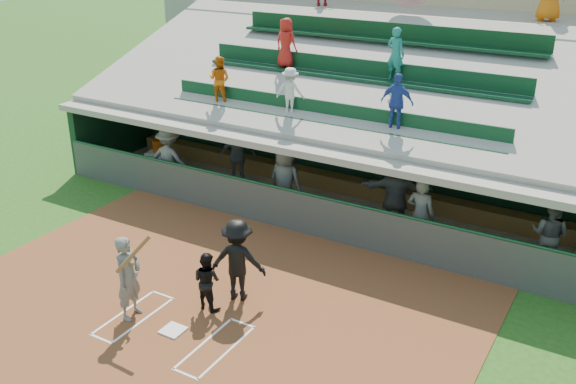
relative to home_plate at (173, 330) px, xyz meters
The scene contains 19 objects.
ground 0.04m from the home_plate, ahead, with size 100.00×100.00×0.00m, color #214E16.
dirt_slab 0.50m from the home_plate, 90.00° to the left, with size 11.00×9.00×0.02m, color brown.
home_plate is the anchor object (origin of this frame).
batters_box_chalk 0.01m from the home_plate, ahead, with size 2.65×1.85×0.01m.
dugout_floor 6.75m from the home_plate, 90.00° to the left, with size 16.00×3.50×0.04m, color gray.
concourse_slab 13.69m from the home_plate, 90.00° to the left, with size 20.00×3.00×4.60m, color gray.
grandstand 10.75m from the home_plate, 90.04° to the left, with size 20.40×10.40×7.80m.
batter_at_plate 1.36m from the home_plate, behind, with size 0.87×0.76×1.95m.
catcher 1.20m from the home_plate, 85.19° to the left, with size 0.61×0.48×1.26m, color black.
home_umpire 1.93m from the home_plate, 75.53° to the left, with size 1.17×0.67×1.80m, color black.
dugout_bench 7.90m from the home_plate, 89.16° to the left, with size 15.40×0.46×0.46m, color olive.
white_table 8.80m from the home_plate, 132.36° to the left, with size 0.71×0.53×0.62m, color white.
water_cooler 8.87m from the home_plate, 132.12° to the left, with size 0.39×0.39×0.39m, color #D24D0C.
dugout_player_a 7.18m from the home_plate, 129.95° to the left, with size 1.25×0.72×1.94m, color #5D605A.
dugout_player_b 7.51m from the home_plate, 114.40° to the left, with size 1.08×0.45×1.84m, color #555752.
dugout_player_c 5.84m from the home_plate, 98.16° to the left, with size 0.96×0.63×1.97m, color #525450.
dugout_player_d 6.83m from the home_plate, 72.64° to the left, with size 1.85×0.59×2.00m, color #585B56.
dugout_player_e 6.39m from the home_plate, 61.92° to the left, with size 0.68×0.44×1.86m, color #575A55.
dugout_player_f 8.50m from the home_plate, 46.64° to the left, with size 0.85×0.66×1.75m, color #585B56.
Camera 1 is at (7.21, -7.88, 7.44)m, focal length 40.00 mm.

